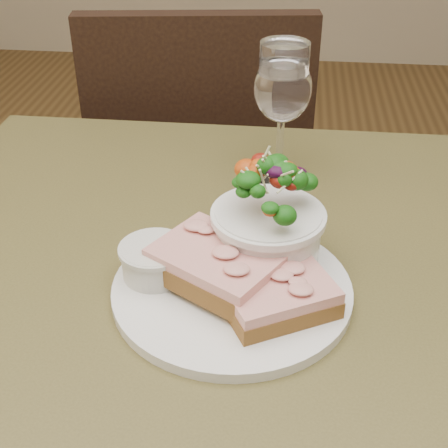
# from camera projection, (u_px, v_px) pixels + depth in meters

# --- Properties ---
(cafe_table) EXTENTS (0.80, 0.80, 0.75)m
(cafe_table) POSITION_uv_depth(u_px,v_px,m) (216.00, 342.00, 0.74)
(cafe_table) COLOR #46401E
(cafe_table) RESTS_ON ground
(chair_far) EXTENTS (0.47, 0.47, 0.90)m
(chair_far) POSITION_uv_depth(u_px,v_px,m) (203.00, 249.00, 1.52)
(chair_far) COLOR black
(chair_far) RESTS_ON ground
(dinner_plate) EXTENTS (0.25, 0.25, 0.01)m
(dinner_plate) POSITION_uv_depth(u_px,v_px,m) (232.00, 289.00, 0.66)
(dinner_plate) COLOR white
(dinner_plate) RESTS_ON cafe_table
(sandwich_front) EXTENTS (0.13, 0.12, 0.03)m
(sandwich_front) POSITION_uv_depth(u_px,v_px,m) (278.00, 295.00, 0.62)
(sandwich_front) COLOR #4D3514
(sandwich_front) RESTS_ON dinner_plate
(sandwich_back) EXTENTS (0.16, 0.15, 0.03)m
(sandwich_back) POSITION_uv_depth(u_px,v_px,m) (218.00, 264.00, 0.65)
(sandwich_back) COLOR #4D3514
(sandwich_back) RESTS_ON dinner_plate
(ramekin) EXTENTS (0.07, 0.07, 0.04)m
(ramekin) POSITION_uv_depth(u_px,v_px,m) (154.00, 259.00, 0.66)
(ramekin) COLOR silver
(ramekin) RESTS_ON dinner_plate
(salad_bowl) EXTENTS (0.12, 0.12, 0.13)m
(salad_bowl) POSITION_uv_depth(u_px,v_px,m) (268.00, 213.00, 0.66)
(salad_bowl) COLOR white
(salad_bowl) RESTS_ON dinner_plate
(garnish) EXTENTS (0.05, 0.04, 0.02)m
(garnish) POSITION_uv_depth(u_px,v_px,m) (194.00, 241.00, 0.71)
(garnish) COLOR #0A3509
(garnish) RESTS_ON dinner_plate
(wine_glass) EXTENTS (0.08, 0.08, 0.18)m
(wine_glass) POSITION_uv_depth(u_px,v_px,m) (283.00, 92.00, 0.81)
(wine_glass) COLOR white
(wine_glass) RESTS_ON cafe_table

